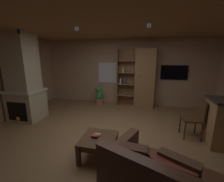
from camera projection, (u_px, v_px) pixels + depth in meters
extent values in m
cube|color=olive|center=(108.00, 138.00, 3.49)|extent=(6.54, 5.46, 0.02)
cube|color=tan|center=(125.00, 72.00, 5.82)|extent=(6.66, 0.06, 2.53)
cube|color=#8E6B47|center=(107.00, 22.00, 2.90)|extent=(6.54, 5.46, 0.02)
cube|color=white|center=(107.00, 73.00, 5.95)|extent=(0.74, 0.01, 0.80)
cube|color=#BCAD8E|center=(27.00, 105.00, 4.51)|extent=(0.90, 0.74, 0.85)
cube|color=#BCAD8E|center=(21.00, 63.00, 4.22)|extent=(0.77, 0.63, 1.68)
cube|color=beige|center=(25.00, 91.00, 4.40)|extent=(0.98, 0.82, 0.06)
cube|color=black|center=(18.00, 111.00, 4.20)|extent=(0.63, 0.08, 0.55)
sphere|color=orange|center=(19.00, 118.00, 4.24)|extent=(0.14, 0.14, 0.14)
cube|color=#997047|center=(145.00, 79.00, 5.43)|extent=(0.72, 0.38, 2.16)
cube|color=#997047|center=(127.00, 77.00, 5.75)|extent=(0.66, 0.02, 2.16)
cube|color=#997047|center=(118.00, 78.00, 5.65)|extent=(0.02, 0.38, 2.16)
sphere|color=black|center=(140.00, 76.00, 5.25)|extent=(0.04, 0.04, 0.04)
cube|color=#997047|center=(126.00, 105.00, 5.82)|extent=(0.66, 0.38, 0.02)
cube|color=#997047|center=(126.00, 95.00, 5.72)|extent=(0.66, 0.38, 0.02)
cube|color=#997047|center=(126.00, 84.00, 5.62)|extent=(0.66, 0.38, 0.02)
cube|color=#997047|center=(126.00, 72.00, 5.53)|extent=(0.66, 0.38, 0.02)
cube|color=#997047|center=(127.00, 61.00, 5.43)|extent=(0.66, 0.38, 0.02)
cube|color=#2D4C8C|center=(125.00, 81.00, 5.55)|extent=(0.04, 0.23, 0.21)
cube|color=#387247|center=(125.00, 93.00, 5.65)|extent=(0.03, 0.23, 0.17)
cube|color=beige|center=(124.00, 70.00, 5.47)|extent=(0.05, 0.23, 0.16)
cube|color=beige|center=(121.00, 81.00, 5.59)|extent=(0.05, 0.23, 0.19)
sphere|color=beige|center=(126.00, 93.00, 5.71)|extent=(0.10, 0.10, 0.10)
cube|color=#4C2D1E|center=(120.00, 161.00, 2.23)|extent=(0.49, 0.91, 0.67)
cube|color=brown|center=(147.00, 164.00, 1.88)|extent=(0.49, 0.25, 0.42)
cube|color=brown|center=(165.00, 171.00, 1.75)|extent=(0.39, 0.20, 0.41)
cube|color=brown|center=(133.00, 159.00, 1.92)|extent=(0.39, 0.22, 0.42)
cube|color=brown|center=(173.00, 181.00, 1.62)|extent=(0.49, 0.32, 0.42)
cube|color=brown|center=(177.00, 174.00, 1.68)|extent=(0.47, 0.35, 0.44)
cube|color=#4C331E|center=(99.00, 139.00, 2.74)|extent=(0.63, 0.68, 0.05)
cube|color=#4C331E|center=(99.00, 142.00, 2.75)|extent=(0.57, 0.61, 0.08)
cube|color=#4C331E|center=(78.00, 156.00, 2.56)|extent=(0.07, 0.07, 0.36)
cube|color=#4C331E|center=(109.00, 161.00, 2.44)|extent=(0.07, 0.07, 0.36)
cube|color=#4C331E|center=(91.00, 138.00, 3.13)|extent=(0.07, 0.07, 0.36)
cube|color=#4C331E|center=(116.00, 141.00, 3.01)|extent=(0.07, 0.07, 0.36)
cube|color=beige|center=(97.00, 135.00, 2.80)|extent=(0.13, 0.09, 0.03)
cube|color=#B22D2D|center=(95.00, 135.00, 2.73)|extent=(0.13, 0.10, 0.02)
cube|color=#4C331E|center=(191.00, 119.00, 3.43)|extent=(0.45, 0.45, 0.04)
cube|color=#4C331E|center=(202.00, 110.00, 3.35)|extent=(0.07, 0.40, 0.44)
cylinder|color=#4C331E|center=(180.00, 124.00, 3.69)|extent=(0.04, 0.04, 0.46)
cylinder|color=#4C331E|center=(185.00, 131.00, 3.34)|extent=(0.04, 0.04, 0.46)
cylinder|color=#4C331E|center=(195.00, 125.00, 3.64)|extent=(0.04, 0.04, 0.46)
cylinder|color=#4C331E|center=(202.00, 132.00, 3.29)|extent=(0.04, 0.04, 0.46)
cylinder|color=#B77051|center=(99.00, 102.00, 5.88)|extent=(0.28, 0.28, 0.25)
sphere|color=#3D7F3D|center=(99.00, 96.00, 5.79)|extent=(0.27, 0.27, 0.27)
sphere|color=#3D7F3D|center=(100.00, 93.00, 5.79)|extent=(0.24, 0.24, 0.24)
sphere|color=#3D7F3D|center=(98.00, 89.00, 5.76)|extent=(0.27, 0.27, 0.27)
cube|color=black|center=(174.00, 73.00, 5.36)|extent=(0.94, 0.05, 0.53)
cube|color=black|center=(174.00, 73.00, 5.33)|extent=(0.90, 0.01, 0.49)
cylinder|color=black|center=(19.00, 32.00, 3.51)|extent=(0.07, 0.07, 0.09)
cylinder|color=black|center=(77.00, 29.00, 3.17)|extent=(0.07, 0.07, 0.09)
cylinder|color=black|center=(149.00, 26.00, 2.83)|extent=(0.07, 0.07, 0.09)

